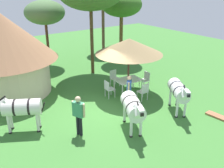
{
  "coord_description": "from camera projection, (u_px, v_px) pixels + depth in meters",
  "views": [
    {
      "loc": [
        -5.73,
        -8.79,
        5.62
      ],
      "look_at": [
        0.77,
        0.28,
        1.0
      ],
      "focal_mm": 40.61,
      "sensor_mm": 36.0,
      "label": 1
    }
  ],
  "objects": [
    {
      "name": "patio_chair_east_end",
      "position": [
        144.0,
        91.0,
        12.52
      ],
      "size": [
        0.44,
        0.42,
        0.9
      ],
      "rotation": [
        0.0,
        0.0,
        0.01
      ],
      "color": "white",
      "rests_on": "ground_plane"
    },
    {
      "name": "patio_dining_table",
      "position": [
        128.0,
        81.0,
        13.37
      ],
      "size": [
        1.43,
        1.06,
        0.74
      ],
      "rotation": [
        0.0,
        0.0,
        -0.1
      ],
      "color": "silver",
      "rests_on": "ground_plane"
    },
    {
      "name": "acacia_tree_behind_hut",
      "position": [
        121.0,
        5.0,
        17.61
      ],
      "size": [
        2.86,
        2.86,
        4.86
      ],
      "color": "brown",
      "rests_on": "ground_plane"
    },
    {
      "name": "patio_chair_near_lawn",
      "position": [
        109.0,
        88.0,
        12.85
      ],
      "size": [
        0.45,
        0.47,
        0.9
      ],
      "rotation": [
        0.0,
        0.0,
        -1.65
      ],
      "color": "white",
      "rests_on": "ground_plane"
    },
    {
      "name": "zebra_by_umbrella",
      "position": [
        179.0,
        91.0,
        11.25
      ],
      "size": [
        1.42,
        1.91,
        1.56
      ],
      "rotation": [
        0.0,
        0.0,
        2.57
      ],
      "color": "silver",
      "rests_on": "ground_plane"
    },
    {
      "name": "patio_chair_west_end",
      "position": [
        145.0,
        79.0,
        14.04
      ],
      "size": [
        0.43,
        0.45,
        0.9
      ],
      "rotation": [
        0.0,
        0.0,
        1.54
      ],
      "color": "silver",
      "rests_on": "ground_plane"
    },
    {
      "name": "guest_beside_umbrella",
      "position": [
        129.0,
        89.0,
        11.71
      ],
      "size": [
        0.43,
        0.44,
        1.57
      ],
      "rotation": [
        0.0,
        0.0,
        3.95
      ],
      "color": "black",
      "rests_on": "ground_plane"
    },
    {
      "name": "thatched_hut",
      "position": [
        3.0,
        50.0,
        12.72
      ],
      "size": [
        5.43,
        5.43,
        4.26
      ],
      "rotation": [
        0.0,
        0.0,
        3.24
      ],
      "color": "beige",
      "rests_on": "ground_plane"
    },
    {
      "name": "zebra_nearest_camera",
      "position": [
        133.0,
        107.0,
        9.9
      ],
      "size": [
        1.26,
        2.03,
        1.54
      ],
      "rotation": [
        0.0,
        0.0,
        2.7
      ],
      "color": "silver",
      "rests_on": "ground_plane"
    },
    {
      "name": "acacia_tree_left_background",
      "position": [
        45.0,
        13.0,
        16.72
      ],
      "size": [
        2.66,
        2.66,
        4.4
      ],
      "color": "#502E1F",
      "rests_on": "ground_plane"
    },
    {
      "name": "standing_watcher",
      "position": [
        79.0,
        112.0,
        9.53
      ],
      "size": [
        0.37,
        0.54,
        1.65
      ],
      "rotation": [
        0.0,
        0.0,
        -1.13
      ],
      "color": "black",
      "rests_on": "ground_plane"
    },
    {
      "name": "zebra_toward_hut",
      "position": [
        21.0,
        108.0,
        9.82
      ],
      "size": [
        1.89,
        1.3,
        1.56
      ],
      "rotation": [
        0.0,
        0.0,
        1.06
      ],
      "color": "silver",
      "rests_on": "ground_plane"
    },
    {
      "name": "ground_plane",
      "position": [
        102.0,
        109.0,
        11.84
      ],
      "size": [
        36.0,
        36.0,
        0.0
      ],
      "primitive_type": "plane",
      "color": "#3B7530"
    },
    {
      "name": "shade_umbrella",
      "position": [
        129.0,
        46.0,
        12.66
      ],
      "size": [
        3.42,
        3.42,
        2.92
      ],
      "color": "#562D27",
      "rests_on": "ground_plane"
    },
    {
      "name": "patio_chair_near_hut",
      "position": [
        114.0,
        77.0,
        14.31
      ],
      "size": [
        0.45,
        0.43,
        0.9
      ],
      "rotation": [
        0.0,
        0.0,
        -3.11
      ],
      "color": "silver",
      "rests_on": "ground_plane"
    }
  ]
}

